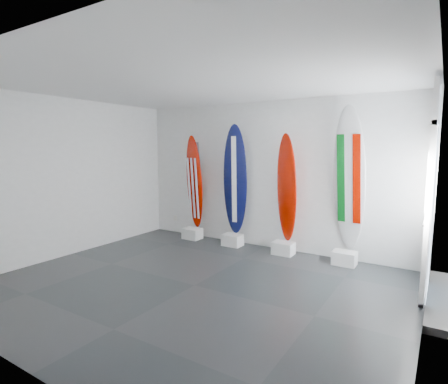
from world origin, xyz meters
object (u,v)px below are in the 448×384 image
Objects in this scene: surfboard_swiss at (287,188)px; surfboard_italy at (349,180)px; surfboard_usa at (194,182)px; surfboard_navy at (235,180)px.

surfboard_italy reaches higher than surfboard_swiss.
surfboard_usa is 2.22m from surfboard_swiss.
surfboard_navy is 0.90× the size of surfboard_italy.
surfboard_navy is 1.10× the size of surfboard_swiss.
surfboard_usa is 1.07m from surfboard_navy.
surfboard_swiss is 0.82× the size of surfboard_italy.
surfboard_usa is 3.39m from surfboard_italy.
surfboard_swiss is (1.15, 0.00, -0.10)m from surfboard_navy.
surfboard_navy is at bearing -170.92° from surfboard_italy.
surfboard_italy reaches higher than surfboard_usa.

